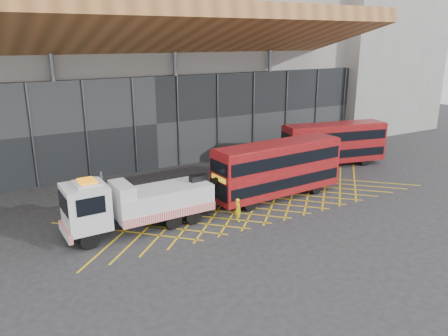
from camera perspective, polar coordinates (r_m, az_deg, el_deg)
ground_plane at (r=28.64m, az=-3.69°, el=-6.22°), size 120.00×120.00×0.00m
road_markings at (r=30.92m, az=4.30°, el=-4.46°), size 26.36×7.16×0.01m
construction_building at (r=44.27m, az=-12.69°, el=13.48°), size 55.00×23.97×18.00m
east_building at (r=59.04m, az=18.08°, el=14.76°), size 15.00×12.00×20.00m
recovery_truck at (r=26.48m, az=-11.51°, el=-4.54°), size 10.52×2.64×3.67m
bus_towed at (r=31.28m, az=7.04°, el=0.07°), size 10.11×2.82×4.07m
bus_second at (r=40.29m, az=14.17°, el=3.26°), size 9.71×4.12×3.85m
worker at (r=27.56m, az=1.84°, el=-5.46°), size 0.42×0.58×1.50m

